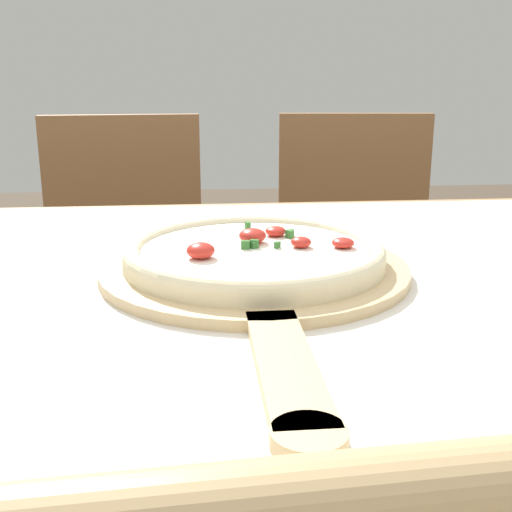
{
  "coord_description": "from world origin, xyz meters",
  "views": [
    {
      "loc": [
        -0.07,
        -0.63,
        0.99
      ],
      "look_at": [
        -0.0,
        0.04,
        0.8
      ],
      "focal_mm": 45.0,
      "sensor_mm": 36.0,
      "label": 1
    }
  ],
  "objects_px": {
    "chair_left": "(126,276)",
    "pizza_peel": "(255,275)",
    "chair_right": "(355,269)",
    "rolling_pin": "(379,505)",
    "pizza": "(254,253)"
  },
  "relations": [
    {
      "from": "chair_left",
      "to": "chair_right",
      "type": "distance_m",
      "value": 0.56
    },
    {
      "from": "pizza",
      "to": "chair_left",
      "type": "relative_size",
      "value": 0.33
    },
    {
      "from": "pizza_peel",
      "to": "pizza",
      "type": "distance_m",
      "value": 0.03
    },
    {
      "from": "pizza_peel",
      "to": "chair_left",
      "type": "relative_size",
      "value": 0.62
    },
    {
      "from": "pizza_peel",
      "to": "chair_right",
      "type": "xyz_separation_m",
      "value": [
        0.33,
        0.82,
        -0.25
      ]
    },
    {
      "from": "chair_left",
      "to": "chair_right",
      "type": "xyz_separation_m",
      "value": [
        0.56,
        -0.0,
        0.0
      ]
    },
    {
      "from": "chair_right",
      "to": "chair_left",
      "type": "bearing_deg",
      "value": -174.13
    },
    {
      "from": "pizza",
      "to": "rolling_pin",
      "type": "height_order",
      "value": "rolling_pin"
    },
    {
      "from": "pizza",
      "to": "pizza_peel",
      "type": "bearing_deg",
      "value": -90.33
    },
    {
      "from": "rolling_pin",
      "to": "chair_right",
      "type": "distance_m",
      "value": 1.32
    },
    {
      "from": "chair_left",
      "to": "rolling_pin",
      "type": "bearing_deg",
      "value": -82.2
    },
    {
      "from": "chair_left",
      "to": "pizza_peel",
      "type": "bearing_deg",
      "value": -77.71
    },
    {
      "from": "pizza_peel",
      "to": "pizza",
      "type": "bearing_deg",
      "value": 89.67
    },
    {
      "from": "pizza",
      "to": "chair_right",
      "type": "distance_m",
      "value": 0.91
    },
    {
      "from": "pizza_peel",
      "to": "rolling_pin",
      "type": "bearing_deg",
      "value": -87.62
    }
  ]
}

